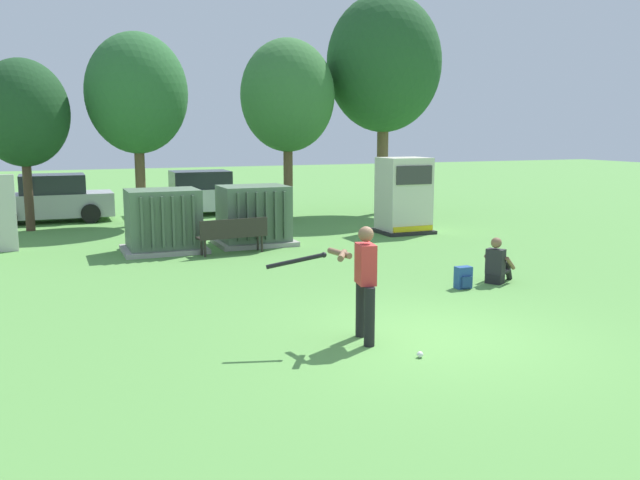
{
  "coord_description": "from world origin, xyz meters",
  "views": [
    {
      "loc": [
        -5.32,
        -8.59,
        3.14
      ],
      "look_at": [
        -0.41,
        3.5,
        1.0
      ],
      "focal_mm": 37.94,
      "sensor_mm": 36.0,
      "label": 1
    }
  ],
  "objects": [
    {
      "name": "ground_plane",
      "position": [
        0.0,
        0.0,
        0.0
      ],
      "size": [
        96.0,
        96.0,
        0.0
      ],
      "primitive_type": "plane",
      "color": "#5B9947"
    },
    {
      "name": "parked_car_leftmost",
      "position": [
        -5.23,
        16.29,
        0.75
      ],
      "size": [
        4.2,
        1.92,
        1.62
      ],
      "color": "#B2B2B7",
      "rests_on": "ground"
    },
    {
      "name": "seated_spectator",
      "position": [
        3.23,
        2.71,
        0.38
      ],
      "size": [
        0.79,
        0.68,
        0.96
      ],
      "color": "black",
      "rests_on": "ground"
    },
    {
      "name": "tree_right",
      "position": [
        6.4,
        14.05,
        5.5
      ],
      "size": [
        4.2,
        4.2,
        8.02
      ],
      "color": "brown",
      "rests_on": "ground"
    },
    {
      "name": "tree_center_left",
      "position": [
        -2.43,
        14.23,
        4.27
      ],
      "size": [
        3.26,
        3.26,
        6.23
      ],
      "color": "brown",
      "rests_on": "ground"
    },
    {
      "name": "tree_center_right",
      "position": [
        2.63,
        13.96,
        4.28
      ],
      "size": [
        3.27,
        3.27,
        6.24
      ],
      "color": "brown",
      "rests_on": "ground"
    },
    {
      "name": "backpack",
      "position": [
        2.29,
        2.54,
        0.21
      ],
      "size": [
        0.32,
        0.26,
        0.44
      ],
      "color": "#264C8C",
      "rests_on": "ground"
    },
    {
      "name": "parked_car_left_of_center",
      "position": [
        -0.1,
        16.37,
        0.75
      ],
      "size": [
        4.22,
        1.96,
        1.62
      ],
      "color": "silver",
      "rests_on": "ground"
    },
    {
      "name": "tree_left",
      "position": [
        -5.84,
        14.26,
        3.63
      ],
      "size": [
        2.77,
        2.77,
        5.28
      ],
      "color": "#4C3828",
      "rests_on": "ground"
    },
    {
      "name": "transformer_mid_west",
      "position": [
        -0.07,
        9.17,
        0.79
      ],
      "size": [
        2.1,
        1.7,
        1.62
      ],
      "color": "#9E9B93",
      "rests_on": "ground"
    },
    {
      "name": "transformer_west",
      "position": [
        -2.57,
        8.97,
        0.79
      ],
      "size": [
        2.1,
        1.7,
        1.62
      ],
      "color": "#9E9B93",
      "rests_on": "ground"
    },
    {
      "name": "generator_enclosure",
      "position": [
        4.79,
        9.49,
        1.14
      ],
      "size": [
        1.6,
        1.4,
        2.3
      ],
      "color": "#262626",
      "rests_on": "ground"
    },
    {
      "name": "sports_ball",
      "position": [
        -0.64,
        -0.77,
        0.04
      ],
      "size": [
        0.09,
        0.09,
        0.09
      ],
      "primitive_type": "sphere",
      "color": "white",
      "rests_on": "ground"
    },
    {
      "name": "batter",
      "position": [
        -1.08,
        0.22,
        0.98
      ],
      "size": [
        1.61,
        0.75,
        1.74
      ],
      "color": "black",
      "rests_on": "ground"
    },
    {
      "name": "park_bench",
      "position": [
        -1.0,
        7.92,
        0.54
      ],
      "size": [
        1.83,
        0.58,
        0.92
      ],
      "color": "#2D2823",
      "rests_on": "ground"
    }
  ]
}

